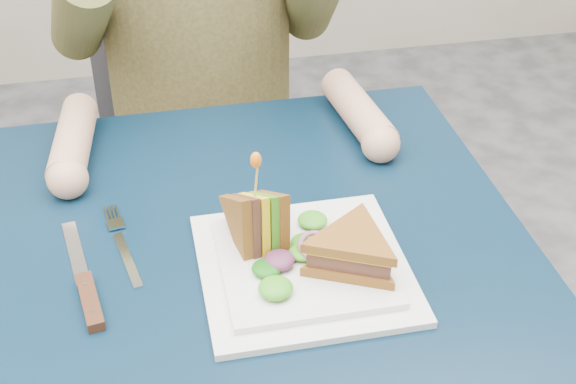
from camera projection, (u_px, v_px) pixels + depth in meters
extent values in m
cube|color=black|center=(248.00, 251.00, 1.07)|extent=(0.75, 0.75, 0.03)
cylinder|color=#595B5E|center=(55.00, 317.00, 1.48)|extent=(0.04, 0.04, 0.70)
cylinder|color=#595B5E|center=(386.00, 271.00, 1.59)|extent=(0.04, 0.04, 0.70)
cube|color=#47474C|center=(207.00, 178.00, 1.68)|extent=(0.42, 0.40, 0.04)
cube|color=#47474C|center=(190.00, 32.00, 1.68)|extent=(0.42, 0.03, 0.46)
cylinder|color=#47474C|center=(137.00, 327.00, 1.65)|extent=(0.02, 0.02, 0.43)
cylinder|color=#47474C|center=(307.00, 303.00, 1.71)|extent=(0.02, 0.02, 0.43)
cylinder|color=#47474C|center=(130.00, 228.00, 1.92)|extent=(0.02, 0.02, 0.43)
cylinder|color=#47474C|center=(277.00, 210.00, 1.98)|extent=(0.02, 0.02, 0.43)
cylinder|color=brown|center=(81.00, 10.00, 1.31)|extent=(0.15, 0.39, 0.31)
cylinder|color=tan|center=(73.00, 141.00, 1.22)|extent=(0.08, 0.20, 0.06)
sphere|color=tan|center=(68.00, 179.00, 1.14)|extent=(0.06, 0.06, 0.06)
cylinder|color=tan|center=(358.00, 111.00, 1.29)|extent=(0.08, 0.20, 0.06)
sphere|color=tan|center=(381.00, 144.00, 1.22)|extent=(0.06, 0.06, 0.06)
cube|color=white|center=(304.00, 268.00, 1.01)|extent=(0.26, 0.26, 0.01)
cube|color=white|center=(304.00, 262.00, 1.01)|extent=(0.21, 0.21, 0.01)
cube|color=silver|center=(128.00, 260.00, 1.03)|extent=(0.03, 0.12, 0.00)
cube|color=silver|center=(116.00, 224.00, 1.09)|extent=(0.03, 0.03, 0.00)
cube|color=silver|center=(106.00, 214.00, 1.11)|extent=(0.01, 0.03, 0.00)
cube|color=silver|center=(110.00, 213.00, 1.11)|extent=(0.01, 0.03, 0.00)
cube|color=silver|center=(114.00, 212.00, 1.11)|extent=(0.01, 0.03, 0.00)
cube|color=silver|center=(117.00, 212.00, 1.11)|extent=(0.01, 0.03, 0.00)
cube|color=silver|center=(76.00, 253.00, 1.04)|extent=(0.04, 0.14, 0.00)
cube|color=black|center=(90.00, 301.00, 0.96)|extent=(0.03, 0.10, 0.01)
cylinder|color=silver|center=(85.00, 284.00, 0.97)|extent=(0.01, 0.01, 0.00)
cylinder|color=silver|center=(93.00, 311.00, 0.94)|extent=(0.01, 0.01, 0.00)
cylinder|color=tan|center=(256.00, 179.00, 0.97)|extent=(0.01, 0.01, 0.06)
ellipsoid|color=orange|center=(256.00, 160.00, 0.96)|extent=(0.01, 0.01, 0.02)
torus|color=#9E4C7A|center=(315.00, 246.00, 1.00)|extent=(0.04, 0.04, 0.02)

